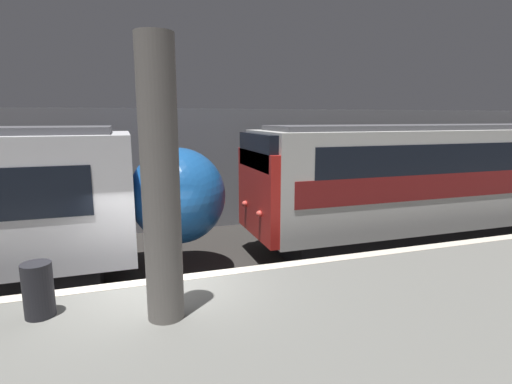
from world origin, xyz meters
TOP-DOWN VIEW (x-y plane):
  - ground_plane at (0.00, 0.00)m, footprint 120.00×120.00m
  - platform at (0.00, -2.46)m, footprint 40.00×4.91m
  - station_rear_barrier at (0.00, 6.87)m, footprint 50.00×0.15m
  - support_pillar_near at (0.03, -1.58)m, footprint 0.55×0.55m
  - train_boxy at (11.78, 2.77)m, footprint 17.99×2.88m
  - trash_bin at (-1.81, -0.94)m, footprint 0.44×0.44m

SIDE VIEW (x-z plane):
  - ground_plane at x=0.00m, z-range 0.00..0.00m
  - platform at x=0.00m, z-range 0.00..1.03m
  - trash_bin at x=-1.81m, z-range 1.03..1.88m
  - train_boxy at x=11.78m, z-range 0.06..3.86m
  - station_rear_barrier at x=0.00m, z-range 0.00..4.33m
  - support_pillar_near at x=0.03m, z-range 1.03..5.16m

